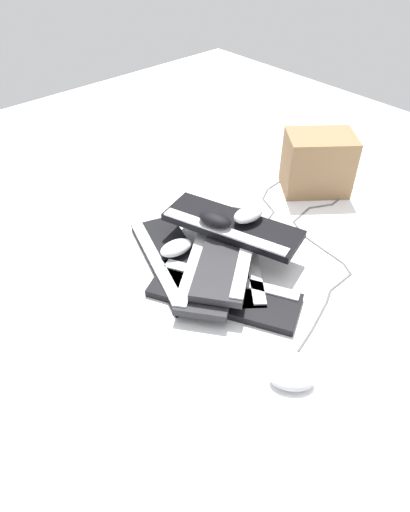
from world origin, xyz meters
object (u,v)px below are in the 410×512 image
object	(u,v)px
mouse_1	(176,248)
mouse_2	(248,214)
cardboard_box	(318,163)
keyboard_2	(224,294)
keyboard_5	(232,226)
mouse_3	(292,379)
keyboard_1	(173,261)
keyboard_4	(229,251)
mouse_0	(215,219)
keyboard_3	(212,263)
keyboard_0	(235,260)

from	to	relation	value
mouse_1	mouse_2	distance (m)	0.25
cardboard_box	keyboard_2	bearing A→B (deg)	-163.73
keyboard_5	mouse_3	world-z (taller)	keyboard_5
keyboard_2	mouse_1	distance (m)	0.23
mouse_3	keyboard_2	bearing A→B (deg)	121.83
keyboard_1	keyboard_5	xyz separation A→B (m)	(0.18, -0.08, 0.09)
keyboard_4	cardboard_box	size ratio (longest dim) A/B	1.80
keyboard_2	keyboard_5	distance (m)	0.24
keyboard_4	mouse_0	size ratio (longest dim) A/B	4.02
mouse_1	cardboard_box	distance (m)	0.67
keyboard_5	keyboard_3	bearing A→B (deg)	-161.16
keyboard_0	keyboard_5	bearing A→B (deg)	57.80
keyboard_2	mouse_1	world-z (taller)	mouse_1
keyboard_1	keyboard_2	world-z (taller)	same
keyboard_3	keyboard_2	bearing A→B (deg)	-113.94
keyboard_5	mouse_0	distance (m)	0.07
mouse_0	cardboard_box	xyz separation A→B (m)	(0.56, 0.03, -0.03)
keyboard_2	mouse_0	world-z (taller)	mouse_0
keyboard_0	keyboard_2	distance (m)	0.16
keyboard_3	mouse_2	xyz separation A→B (m)	(0.17, 0.01, 0.10)
keyboard_0	cardboard_box	xyz separation A→B (m)	(0.54, 0.11, 0.10)
keyboard_1	keyboard_4	size ratio (longest dim) A/B	1.05
keyboard_1	keyboard_3	size ratio (longest dim) A/B	1.05
keyboard_5	mouse_3	size ratio (longest dim) A/B	4.23
keyboard_4	mouse_2	world-z (taller)	mouse_2
keyboard_4	mouse_3	world-z (taller)	keyboard_4
keyboard_1	mouse_0	xyz separation A→B (m)	(0.13, -0.05, 0.13)
keyboard_2	keyboard_4	size ratio (longest dim) A/B	1.04
keyboard_5	keyboard_2	bearing A→B (deg)	-139.23
keyboard_1	keyboard_5	size ratio (longest dim) A/B	1.00
keyboard_0	mouse_1	size ratio (longest dim) A/B	3.95
mouse_3	mouse_0	bearing A→B (deg)	114.08
cardboard_box	mouse_3	bearing A→B (deg)	-145.48
keyboard_2	cardboard_box	world-z (taller)	cardboard_box
keyboard_0	mouse_3	xyz separation A→B (m)	(-0.21, -0.41, 0.01)
cardboard_box	mouse_1	bearing A→B (deg)	177.46
cardboard_box	keyboard_3	bearing A→B (deg)	-171.37
keyboard_5	keyboard_4	bearing A→B (deg)	-139.66
keyboard_4	mouse_1	xyz separation A→B (m)	(-0.09, 0.14, -0.02)
keyboard_3	keyboard_5	xyz separation A→B (m)	(0.12, 0.04, 0.06)
keyboard_2	mouse_0	size ratio (longest dim) A/B	4.18
mouse_2	mouse_0	bearing A→B (deg)	-25.81
keyboard_2	mouse_3	size ratio (longest dim) A/B	4.18
keyboard_2	keyboard_5	bearing A→B (deg)	40.77
mouse_1	mouse_2	world-z (taller)	mouse_2
keyboard_5	cardboard_box	world-z (taller)	cardboard_box
keyboard_1	mouse_0	size ratio (longest dim) A/B	4.23
keyboard_0	keyboard_2	size ratio (longest dim) A/B	0.94
mouse_2	cardboard_box	world-z (taller)	cardboard_box
keyboard_1	mouse_3	world-z (taller)	mouse_3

